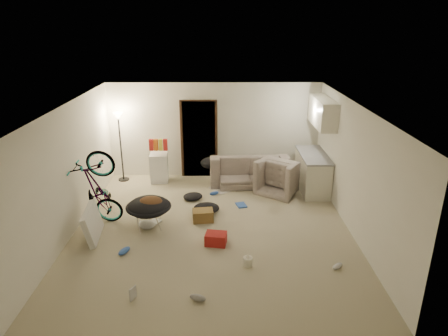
{
  "coord_description": "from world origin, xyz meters",
  "views": [
    {
      "loc": [
        0.18,
        -7.17,
        3.97
      ],
      "look_at": [
        0.24,
        0.6,
        1.09
      ],
      "focal_mm": 32.0,
      "sensor_mm": 36.0,
      "label": 1
    }
  ],
  "objects_px": {
    "mini_fridge": "(159,168)",
    "drink_case_b": "(216,239)",
    "floor_lamp": "(119,132)",
    "saucer_chair": "(149,210)",
    "juicer": "(248,261)",
    "sofa": "(248,172)",
    "tv_box": "(92,223)",
    "armchair": "(282,179)",
    "kitchen_counter": "(312,173)",
    "drink_case_a": "(203,215)",
    "bicycle": "(100,205)"
  },
  "relations": [
    {
      "from": "drink_case_a",
      "to": "sofa",
      "type": "bearing_deg",
      "value": 55.67
    },
    {
      "from": "bicycle",
      "to": "mini_fridge",
      "type": "height_order",
      "value": "bicycle"
    },
    {
      "from": "armchair",
      "to": "drink_case_b",
      "type": "relative_size",
      "value": 2.47
    },
    {
      "from": "sofa",
      "to": "tv_box",
      "type": "height_order",
      "value": "tv_box"
    },
    {
      "from": "armchair",
      "to": "saucer_chair",
      "type": "height_order",
      "value": "saucer_chair"
    },
    {
      "from": "bicycle",
      "to": "juicer",
      "type": "relative_size",
      "value": 7.2
    },
    {
      "from": "bicycle",
      "to": "drink_case_b",
      "type": "height_order",
      "value": "bicycle"
    },
    {
      "from": "drink_case_a",
      "to": "saucer_chair",
      "type": "bearing_deg",
      "value": -172.42
    },
    {
      "from": "floor_lamp",
      "to": "sofa",
      "type": "height_order",
      "value": "floor_lamp"
    },
    {
      "from": "sofa",
      "to": "drink_case_b",
      "type": "distance_m",
      "value": 3.16
    },
    {
      "from": "armchair",
      "to": "bicycle",
      "type": "relative_size",
      "value": 0.57
    },
    {
      "from": "mini_fridge",
      "to": "kitchen_counter",
      "type": "bearing_deg",
      "value": -11.77
    },
    {
      "from": "sofa",
      "to": "tv_box",
      "type": "relative_size",
      "value": 2.15
    },
    {
      "from": "floor_lamp",
      "to": "armchair",
      "type": "distance_m",
      "value": 4.27
    },
    {
      "from": "bicycle",
      "to": "sofa",
      "type": "bearing_deg",
      "value": -51.12
    },
    {
      "from": "tv_box",
      "to": "sofa",
      "type": "bearing_deg",
      "value": 35.15
    },
    {
      "from": "armchair",
      "to": "tv_box",
      "type": "relative_size",
      "value": 1.04
    },
    {
      "from": "drink_case_a",
      "to": "kitchen_counter",
      "type": "bearing_deg",
      "value": 25.2
    },
    {
      "from": "kitchen_counter",
      "to": "juicer",
      "type": "height_order",
      "value": "kitchen_counter"
    },
    {
      "from": "floor_lamp",
      "to": "juicer",
      "type": "relative_size",
      "value": 7.79
    },
    {
      "from": "mini_fridge",
      "to": "drink_case_b",
      "type": "height_order",
      "value": "mini_fridge"
    },
    {
      "from": "sofa",
      "to": "tv_box",
      "type": "distance_m",
      "value": 4.23
    },
    {
      "from": "saucer_chair",
      "to": "drink_case_b",
      "type": "xyz_separation_m",
      "value": [
        1.35,
        -0.66,
        -0.27
      ]
    },
    {
      "from": "sofa",
      "to": "drink_case_a",
      "type": "xyz_separation_m",
      "value": [
        -1.09,
        -2.11,
        -0.17
      ]
    },
    {
      "from": "saucer_chair",
      "to": "juicer",
      "type": "xyz_separation_m",
      "value": [
        1.91,
        -1.37,
        -0.29
      ]
    },
    {
      "from": "drink_case_b",
      "to": "mini_fridge",
      "type": "bearing_deg",
      "value": 124.68
    },
    {
      "from": "saucer_chair",
      "to": "juicer",
      "type": "bearing_deg",
      "value": -35.64
    },
    {
      "from": "floor_lamp",
      "to": "tv_box",
      "type": "bearing_deg",
      "value": -88.08
    },
    {
      "from": "drink_case_a",
      "to": "armchair",
      "type": "bearing_deg",
      "value": 32.9
    },
    {
      "from": "drink_case_b",
      "to": "sofa",
      "type": "bearing_deg",
      "value": 84.35
    },
    {
      "from": "bicycle",
      "to": "mini_fridge",
      "type": "xyz_separation_m",
      "value": [
        0.87,
        2.33,
        -0.06
      ]
    },
    {
      "from": "drink_case_b",
      "to": "juicer",
      "type": "xyz_separation_m",
      "value": [
        0.56,
        -0.71,
        -0.02
      ]
    },
    {
      "from": "saucer_chair",
      "to": "tv_box",
      "type": "xyz_separation_m",
      "value": [
        -1.02,
        -0.39,
        -0.08
      ]
    },
    {
      "from": "saucer_chair",
      "to": "armchair",
      "type": "bearing_deg",
      "value": 32.16
    },
    {
      "from": "floor_lamp",
      "to": "saucer_chair",
      "type": "distance_m",
      "value": 2.97
    },
    {
      "from": "sofa",
      "to": "drink_case_a",
      "type": "bearing_deg",
      "value": 59.21
    },
    {
      "from": "floor_lamp",
      "to": "juicer",
      "type": "bearing_deg",
      "value": -52.55
    },
    {
      "from": "sofa",
      "to": "drink_case_a",
      "type": "height_order",
      "value": "sofa"
    },
    {
      "from": "sofa",
      "to": "drink_case_b",
      "type": "xyz_separation_m",
      "value": [
        -0.81,
        -3.05,
        -0.18
      ]
    },
    {
      "from": "kitchen_counter",
      "to": "drink_case_b",
      "type": "distance_m",
      "value": 3.52
    },
    {
      "from": "sofa",
      "to": "saucer_chair",
      "type": "relative_size",
      "value": 2.18
    },
    {
      "from": "floor_lamp",
      "to": "mini_fridge",
      "type": "height_order",
      "value": "floor_lamp"
    },
    {
      "from": "kitchen_counter",
      "to": "sofa",
      "type": "relative_size",
      "value": 0.76
    },
    {
      "from": "floor_lamp",
      "to": "tv_box",
      "type": "relative_size",
      "value": 1.96
    },
    {
      "from": "kitchen_counter",
      "to": "mini_fridge",
      "type": "distance_m",
      "value": 3.9
    },
    {
      "from": "kitchen_counter",
      "to": "sofa",
      "type": "xyz_separation_m",
      "value": [
        -1.55,
        0.45,
        -0.15
      ]
    },
    {
      "from": "tv_box",
      "to": "drink_case_b",
      "type": "bearing_deg",
      "value": -12.44
    },
    {
      "from": "sofa",
      "to": "mini_fridge",
      "type": "distance_m",
      "value": 2.32
    },
    {
      "from": "mini_fridge",
      "to": "tv_box",
      "type": "relative_size",
      "value": 0.82
    },
    {
      "from": "floor_lamp",
      "to": "saucer_chair",
      "type": "bearing_deg",
      "value": -66.56
    }
  ]
}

